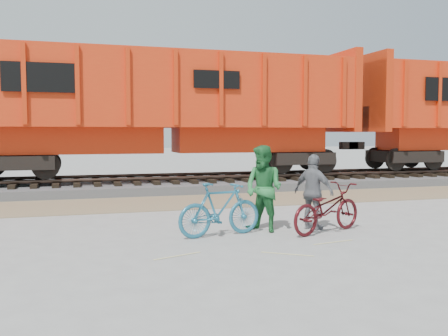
{
  "coord_description": "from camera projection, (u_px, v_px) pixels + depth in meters",
  "views": [
    {
      "loc": [
        -2.57,
        -8.84,
        2.04
      ],
      "look_at": [
        0.48,
        1.5,
        1.29
      ],
      "focal_mm": 40.0,
      "sensor_mm": 36.0,
      "label": 1
    }
  ],
  "objects": [
    {
      "name": "ground",
      "position": [
        222.0,
        242.0,
        9.32
      ],
      "size": [
        120.0,
        120.0,
        0.0
      ],
      "primitive_type": "plane",
      "color": "#9E9E99",
      "rests_on": "ground"
    },
    {
      "name": "bicycle_teal",
      "position": [
        220.0,
        209.0,
        9.86
      ],
      "size": [
        1.85,
        0.84,
        1.08
      ],
      "primitive_type": "imported",
      "rotation": [
        0.0,
        0.0,
        1.77
      ],
      "color": "#246C88",
      "rests_on": "ground"
    },
    {
      "name": "track",
      "position": [
        152.0,
        177.0,
        17.9
      ],
      "size": [
        120.0,
        2.6,
        0.24
      ],
      "color": "black",
      "rests_on": "ballast_bed"
    },
    {
      "name": "ballast_bed",
      "position": [
        152.0,
        186.0,
        17.92
      ],
      "size": [
        120.0,
        4.0,
        0.3
      ],
      "primitive_type": "cube",
      "color": "slate",
      "rests_on": "ground"
    },
    {
      "name": "person_woman",
      "position": [
        314.0,
        192.0,
        10.53
      ],
      "size": [
        0.81,
        1.0,
        1.6
      ],
      "primitive_type": "imported",
      "rotation": [
        0.0,
        0.0,
        2.11
      ],
      "color": "slate",
      "rests_on": "ground"
    },
    {
      "name": "person_man",
      "position": [
        264.0,
        189.0,
        10.3
      ],
      "size": [
        1.04,
        1.1,
        1.79
      ],
      "primitive_type": "imported",
      "rotation": [
        0.0,
        0.0,
        -1.0
      ],
      "color": "#247036",
      "rests_on": "ground"
    },
    {
      "name": "gravel_strip",
      "position": [
        169.0,
        203.0,
        14.59
      ],
      "size": [
        120.0,
        3.0,
        0.02
      ],
      "primitive_type": "cube",
      "color": "#867453",
      "rests_on": "ground"
    },
    {
      "name": "hopper_car_center",
      "position": [
        167.0,
        106.0,
        17.89
      ],
      "size": [
        14.0,
        3.13,
        4.65
      ],
      "color": "black",
      "rests_on": "track"
    },
    {
      "name": "bicycle_maroon",
      "position": [
        327.0,
        208.0,
        10.2
      ],
      "size": [
        2.04,
        1.34,
        1.01
      ],
      "primitive_type": "imported",
      "rotation": [
        0.0,
        0.0,
        1.95
      ],
      "color": "#440E12",
      "rests_on": "ground"
    }
  ]
}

